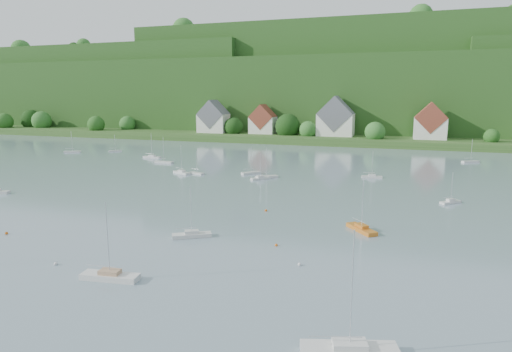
# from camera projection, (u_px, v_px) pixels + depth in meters

# --- Properties ---
(far_shore_strip) EXTENTS (600.00, 60.00, 3.00)m
(far_shore_strip) POSITION_uv_depth(u_px,v_px,m) (329.00, 136.00, 214.85)
(far_shore_strip) COLOR #2C4F1D
(far_shore_strip) RESTS_ON ground
(forested_ridge) EXTENTS (620.00, 181.22, 69.89)m
(forested_ridge) POSITION_uv_depth(u_px,v_px,m) (349.00, 92.00, 274.76)
(forested_ridge) COLOR #1B3B13
(forested_ridge) RESTS_ON ground
(village_building_0) EXTENTS (14.00, 10.40, 16.00)m
(village_building_0) POSITION_uv_depth(u_px,v_px,m) (213.00, 119.00, 218.57)
(village_building_0) COLOR silver
(village_building_0) RESTS_ON far_shore_strip
(village_building_1) EXTENTS (12.00, 9.36, 14.00)m
(village_building_1) POSITION_uv_depth(u_px,v_px,m) (263.00, 122.00, 212.72)
(village_building_1) COLOR silver
(village_building_1) RESTS_ON far_shore_strip
(village_building_2) EXTENTS (16.00, 11.44, 18.00)m
(village_building_2) POSITION_uv_depth(u_px,v_px,m) (336.00, 120.00, 200.51)
(village_building_2) COLOR silver
(village_building_2) RESTS_ON far_shore_strip
(village_building_3) EXTENTS (13.00, 10.40, 15.50)m
(village_building_3) POSITION_uv_depth(u_px,v_px,m) (430.00, 124.00, 186.23)
(village_building_3) COLOR silver
(village_building_3) RESTS_ON far_shore_strip
(near_sailboat_2) EXTENTS (7.14, 2.82, 9.39)m
(near_sailboat_2) POSITION_uv_depth(u_px,v_px,m) (110.00, 276.00, 52.04)
(near_sailboat_2) COLOR silver
(near_sailboat_2) RESTS_ON ground
(near_sailboat_3) EXTENTS (5.93, 4.45, 7.99)m
(near_sailboat_3) POSITION_uv_depth(u_px,v_px,m) (192.00, 234.00, 67.51)
(near_sailboat_3) COLOR silver
(near_sailboat_3) RESTS_ON ground
(near_sailboat_4) EXTENTS (8.41, 4.51, 10.93)m
(near_sailboat_4) POSITION_uv_depth(u_px,v_px,m) (349.00, 350.00, 36.79)
(near_sailboat_4) COLOR silver
(near_sailboat_4) RESTS_ON ground
(near_sailboat_5) EXTENTS (5.41, 6.06, 8.59)m
(near_sailboat_5) POSITION_uv_depth(u_px,v_px,m) (362.00, 228.00, 70.53)
(near_sailboat_5) COLOR #C3691C
(near_sailboat_5) RESTS_ON ground
(mooring_buoy_1) EXTENTS (0.51, 0.51, 0.51)m
(mooring_buoy_1) POSITION_uv_depth(u_px,v_px,m) (56.00, 265.00, 56.58)
(mooring_buoy_1) COLOR silver
(mooring_buoy_1) RESTS_ON ground
(mooring_buoy_2) EXTENTS (0.43, 0.43, 0.43)m
(mooring_buoy_2) POSITION_uv_depth(u_px,v_px,m) (276.00, 246.00, 63.67)
(mooring_buoy_2) COLOR #D75E12
(mooring_buoy_2) RESTS_ON ground
(mooring_buoy_3) EXTENTS (0.49, 0.49, 0.49)m
(mooring_buoy_3) POSITION_uv_depth(u_px,v_px,m) (266.00, 211.00, 82.66)
(mooring_buoy_3) COLOR #D75E12
(mooring_buoy_3) RESTS_ON ground
(mooring_buoy_4) EXTENTS (0.48, 0.48, 0.48)m
(mooring_buoy_4) POSITION_uv_depth(u_px,v_px,m) (299.00, 266.00, 56.38)
(mooring_buoy_4) COLOR silver
(mooring_buoy_4) RESTS_ON ground
(mooring_buoy_5) EXTENTS (0.48, 0.48, 0.48)m
(mooring_buoy_5) POSITION_uv_depth(u_px,v_px,m) (7.00, 234.00, 69.06)
(mooring_buoy_5) COLOR #D75E12
(mooring_buoy_5) RESTS_ON ground
(far_sailboat_cluster) EXTENTS (200.15, 65.13, 8.71)m
(far_sailboat_cluster) POSITION_uv_depth(u_px,v_px,m) (314.00, 168.00, 128.31)
(far_sailboat_cluster) COLOR silver
(far_sailboat_cluster) RESTS_ON ground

